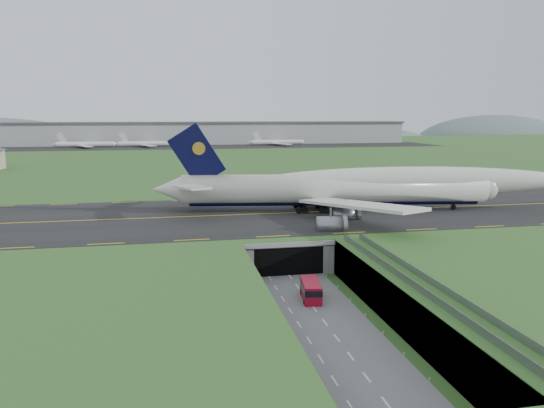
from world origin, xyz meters
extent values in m
plane|color=#315A24|center=(0.00, 0.00, 0.00)|extent=(900.00, 900.00, 0.00)
cube|color=gray|center=(0.00, 0.00, 3.00)|extent=(800.00, 800.00, 6.00)
cube|color=slate|center=(0.00, -7.50, 0.10)|extent=(12.00, 75.00, 0.20)
cube|color=black|center=(0.00, 33.00, 6.09)|extent=(800.00, 44.00, 0.18)
cube|color=gray|center=(0.00, 19.00, 5.50)|extent=(16.00, 22.00, 1.00)
cube|color=gray|center=(-7.00, 19.00, 3.00)|extent=(2.00, 22.00, 6.00)
cube|color=gray|center=(7.00, 19.00, 3.00)|extent=(2.00, 22.00, 6.00)
cube|color=black|center=(0.00, 14.00, 2.50)|extent=(12.00, 12.00, 5.00)
cube|color=#A8A8A3|center=(0.00, 7.95, 5.60)|extent=(17.00, 0.50, 0.80)
cube|color=#A8A8A3|center=(11.00, -18.50, 5.80)|extent=(3.00, 53.00, 0.50)
cube|color=gray|center=(9.60, -18.50, 6.55)|extent=(0.06, 53.00, 1.00)
cube|color=gray|center=(12.40, -18.50, 6.55)|extent=(0.06, 53.00, 1.00)
cylinder|color=#A8A8A3|center=(11.00, -40.00, 2.80)|extent=(0.90, 0.90, 5.60)
cylinder|color=#A8A8A3|center=(11.00, -28.00, 2.80)|extent=(0.90, 0.90, 5.60)
cylinder|color=#A8A8A3|center=(11.00, -16.00, 2.80)|extent=(0.90, 0.90, 5.60)
cylinder|color=#A8A8A3|center=(11.00, -4.00, 2.80)|extent=(0.90, 0.90, 5.60)
cylinder|color=silver|center=(16.24, 33.88, 11.09)|extent=(67.00, 16.21, 6.29)
sphere|color=silver|center=(49.27, 28.88, 11.09)|extent=(7.02, 7.02, 6.16)
cone|color=silver|center=(-19.71, 39.31, 11.09)|extent=(7.69, 6.94, 5.97)
ellipsoid|color=silver|center=(34.07, 31.18, 12.51)|extent=(71.12, 16.35, 6.60)
ellipsoid|color=black|center=(48.30, 29.02, 11.88)|extent=(4.76, 3.38, 2.20)
cylinder|color=black|center=(16.24, 33.88, 8.64)|extent=(63.15, 12.11, 2.64)
cube|color=silver|center=(20.53, 49.13, 10.11)|extent=(23.75, 27.30, 2.64)
cube|color=silver|center=(-12.78, 45.72, 12.57)|extent=(10.00, 11.32, 1.01)
cube|color=silver|center=(15.83, 18.04, 10.11)|extent=(17.15, 29.93, 2.64)
cube|color=silver|center=(-14.98, 31.15, 12.57)|extent=(7.76, 11.67, 1.01)
cube|color=black|center=(-13.39, 38.36, 18.46)|extent=(12.45, 2.45, 13.90)
cylinder|color=gold|center=(-12.91, 38.29, 19.94)|extent=(2.82, 1.09, 2.75)
cylinder|color=slate|center=(18.34, 43.00, 7.06)|extent=(5.54, 3.97, 3.24)
cylinder|color=slate|center=(15.29, 53.89, 7.06)|extent=(5.54, 3.97, 3.24)
cylinder|color=slate|center=(15.55, 24.54, 7.06)|extent=(5.54, 3.97, 3.24)
cylinder|color=slate|center=(9.41, 15.03, 7.06)|extent=(5.54, 3.97, 3.24)
cylinder|color=black|center=(42.66, 29.88, 6.72)|extent=(1.14, 0.65, 1.08)
cube|color=black|center=(11.87, 34.54, 6.87)|extent=(6.86, 7.68, 1.38)
cube|color=#AC0B23|center=(0.56, -3.93, 1.53)|extent=(3.39, 6.94, 2.66)
cube|color=black|center=(0.56, -3.93, 2.06)|extent=(3.46, 7.04, 0.89)
cube|color=black|center=(0.56, -3.93, 0.42)|extent=(3.15, 6.48, 0.44)
cylinder|color=black|center=(-0.89, -5.97, 0.49)|extent=(0.42, 0.83, 0.80)
cylinder|color=black|center=(-0.27, -1.57, 0.49)|extent=(0.42, 0.83, 0.80)
cylinder|color=black|center=(1.40, -6.29, 0.49)|extent=(0.42, 0.83, 0.80)
cylinder|color=black|center=(2.02, -1.89, 0.49)|extent=(0.42, 0.83, 0.80)
cube|color=#B2B2B2|center=(0.00, 300.00, 13.50)|extent=(300.00, 22.00, 15.00)
cube|color=#4C4C51|center=(0.00, 300.00, 21.00)|extent=(302.00, 24.00, 1.20)
cube|color=black|center=(0.00, 270.00, 6.14)|extent=(320.00, 50.00, 0.08)
cylinder|color=silver|center=(-70.06, 275.00, 8.18)|extent=(34.00, 3.20, 3.20)
cylinder|color=silver|center=(-32.60, 275.00, 8.18)|extent=(34.00, 3.20, 3.20)
cylinder|color=silver|center=(53.69, 275.00, 8.18)|extent=(34.00, 3.20, 3.20)
ellipsoid|color=#566761|center=(120.00, 430.00, -4.00)|extent=(260.00, 91.00, 44.00)
ellipsoid|color=#566761|center=(320.00, 430.00, -4.00)|extent=(180.00, 63.00, 60.00)
camera|label=1|loc=(-19.63, -76.35, 27.31)|focal=35.00mm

